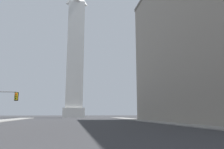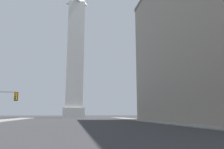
{
  "view_description": "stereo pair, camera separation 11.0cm",
  "coord_description": "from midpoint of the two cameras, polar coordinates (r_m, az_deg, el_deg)",
  "views": [
    {
      "loc": [
        -0.96,
        -1.87,
        1.8
      ],
      "look_at": [
        12.5,
        71.0,
        15.03
      ],
      "focal_mm": 35.0,
      "sensor_mm": 36.0,
      "label": 1
    },
    {
      "loc": [
        -0.86,
        -1.89,
        1.8
      ],
      "look_at": [
        12.5,
        71.0,
        15.03
      ],
      "focal_mm": 35.0,
      "sensor_mm": 36.0,
      "label": 2
    }
  ],
  "objects": [
    {
      "name": "sidewalk_right",
      "position": [
        39.08,
        17.76,
        -12.19
      ],
      "size": [
        5.0,
        108.82,
        0.15
      ],
      "primitive_type": "cube",
      "color": "gray",
      "rests_on": "ground_plane"
    },
    {
      "name": "obelisk",
      "position": [
        96.17,
        -9.58,
        5.74
      ],
      "size": [
        8.68,
        8.68,
        57.75
      ],
      "color": "silver",
      "rests_on": "ground_plane"
    }
  ]
}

